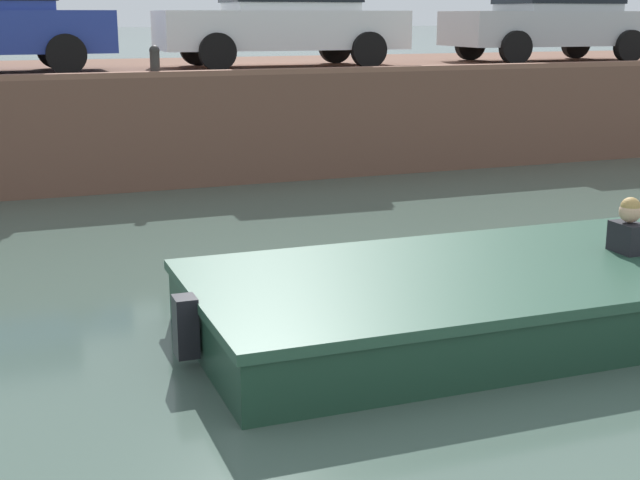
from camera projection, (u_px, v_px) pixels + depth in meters
ground_plane at (249, 312)px, 7.73m from camera, size 400.00×400.00×0.00m
far_quay_wall at (103, 115)px, 15.50m from camera, size 60.00×6.00×1.64m
far_wall_coping at (128, 75)px, 12.68m from camera, size 60.00×0.24×0.08m
motorboat_passing at (568, 287)px, 7.58m from camera, size 7.16×2.38×1.00m
car_centre_white at (284, 16)px, 15.24m from camera, size 4.25×2.01×1.54m
car_right_inner_silver at (552, 16)px, 17.14m from camera, size 4.01×2.03×1.54m
mooring_bollard_mid at (155, 60)px, 12.90m from camera, size 0.15×0.15×0.45m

